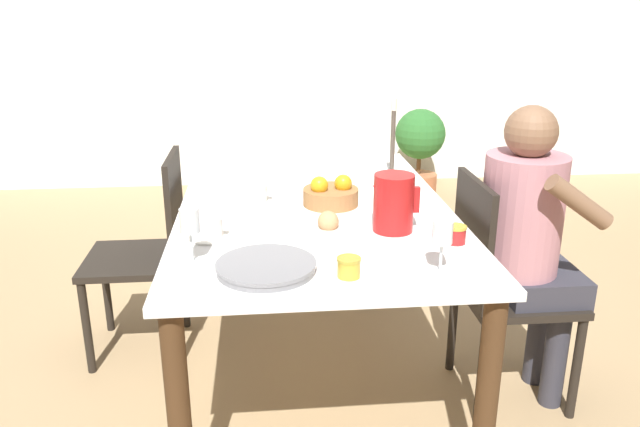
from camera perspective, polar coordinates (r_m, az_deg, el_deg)
ground_plane at (r=2.80m, az=-0.50°, el=-14.52°), size 20.00×20.00×0.00m
wall_back at (r=5.38m, az=-3.47°, el=16.36°), size 10.00×0.06×2.60m
dining_table at (r=2.49m, az=-0.54°, el=-1.43°), size 1.05×1.65×0.78m
chair_person_side at (r=2.54m, az=16.10°, el=-6.22°), size 0.42×0.42×0.92m
chair_opposite at (r=2.88m, az=-15.32°, el=-3.17°), size 0.42×0.42×0.92m
person_seated at (r=2.48m, az=18.57°, el=-1.72°), size 0.39×0.41×1.19m
red_pitcher at (r=2.17m, az=6.74°, el=1.00°), size 0.16×0.14×0.20m
wine_glass_water at (r=1.92m, az=-11.82°, el=-0.90°), size 0.06×0.06×0.18m
wine_glass_juice at (r=1.85m, az=11.12°, el=-1.98°), size 0.06×0.06×0.16m
teacup_near_person at (r=2.14m, az=-10.06°, el=-1.43°), size 0.15×0.15×0.07m
teacup_across at (r=2.49m, az=-5.85°, el=1.70°), size 0.15×0.15×0.07m
serving_tray at (r=1.86m, az=-4.96°, el=-4.90°), size 0.30×0.30×0.03m
bread_plate at (r=2.17m, az=0.76°, el=-1.11°), size 0.19×0.19×0.07m
jam_jar_amber at (r=1.82m, az=2.65°, el=-4.84°), size 0.07×0.07×0.06m
jam_jar_red at (r=2.11m, az=12.30°, el=-1.79°), size 0.07×0.07×0.06m
fruit_bowl at (r=2.44m, az=1.00°, el=1.73°), size 0.22×0.22×0.12m
candlestick_tall at (r=2.81m, az=6.64°, el=6.00°), size 0.06×0.06×0.36m
potted_plant at (r=5.25m, az=9.11°, el=6.38°), size 0.41×0.41×0.70m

